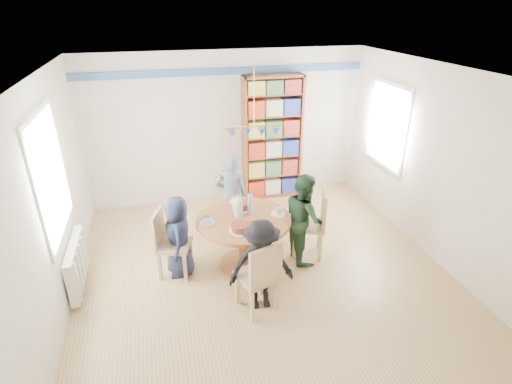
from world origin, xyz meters
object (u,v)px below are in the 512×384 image
object	(u,v)px
chair_near	(261,275)
person_right	(304,218)
person_near	(261,266)
radiator	(77,264)
chair_far	(228,201)
person_left	(178,236)
chair_right	(314,220)
bookshelf	(272,139)
person_far	(231,195)
dining_table	(244,231)
chair_left	(168,240)

from	to	relation	value
chair_near	person_right	xyz separation A→B (m)	(0.88, 0.94, 0.13)
person_near	chair_near	bearing A→B (deg)	-105.03
radiator	chair_far	size ratio (longest dim) A/B	1.11
radiator	person_left	size ratio (longest dim) A/B	0.86
radiator	chair_right	bearing A→B (deg)	-0.92
person_right	bookshelf	size ratio (longest dim) A/B	0.58
bookshelf	chair_right	bearing A→B (deg)	-89.27
chair_right	person_far	size ratio (longest dim) A/B	0.77
dining_table	person_left	distance (m)	0.89
person_right	bookshelf	bearing A→B (deg)	-5.36
person_right	chair_left	bearing A→B (deg)	86.05
person_near	chair_right	bearing A→B (deg)	46.17
chair_near	person_far	bearing A→B (deg)	89.18
chair_near	radiator	bearing A→B (deg)	154.51
chair_near	bookshelf	bearing A→B (deg)	71.29
dining_table	person_right	distance (m)	0.87
chair_far	chair_near	world-z (taller)	chair_near
radiator	person_left	bearing A→B (deg)	-1.02
chair_right	person_right	bearing A→B (deg)	-166.66
chair_left	person_right	world-z (taller)	person_right
chair_right	bookshelf	world-z (taller)	bookshelf
person_far	radiator	bearing A→B (deg)	28.92
dining_table	chair_near	xyz separation A→B (m)	(-0.02, -0.98, -0.02)
person_right	person_far	distance (m)	1.28
radiator	chair_left	bearing A→B (deg)	-0.07
radiator	person_right	world-z (taller)	person_right
chair_near	person_left	distance (m)	1.34
chair_right	person_near	size ratio (longest dim) A/B	0.87
dining_table	chair_far	size ratio (longest dim) A/B	1.45
chair_left	person_right	distance (m)	1.90
dining_table	person_right	world-z (taller)	person_right
chair_near	person_far	world-z (taller)	person_far
chair_right	person_left	xyz separation A→B (m)	(-1.94, 0.03, 0.01)
chair_right	person_left	bearing A→B (deg)	179.15
chair_left	person_far	distance (m)	1.35
dining_table	chair_near	bearing A→B (deg)	-91.29
dining_table	person_near	distance (m)	0.89
person_right	bookshelf	distance (m)	2.19
chair_near	bookshelf	xyz separation A→B (m)	(1.04, 3.08, 0.59)
dining_table	person_right	bearing A→B (deg)	-2.49
dining_table	person_near	world-z (taller)	person_near
dining_table	chair_right	bearing A→B (deg)	0.38
person_near	dining_table	bearing A→B (deg)	95.85
dining_table	bookshelf	world-z (taller)	bookshelf
chair_left	bookshelf	size ratio (longest dim) A/B	0.42
chair_far	dining_table	bearing A→B (deg)	-88.79
chair_left	person_right	xyz separation A→B (m)	(1.89, -0.09, 0.13)
dining_table	person_far	xyz separation A→B (m)	(0.00, 0.91, 0.12)
chair_right	chair_near	size ratio (longest dim) A/B	1.07
chair_left	chair_right	world-z (taller)	chair_right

